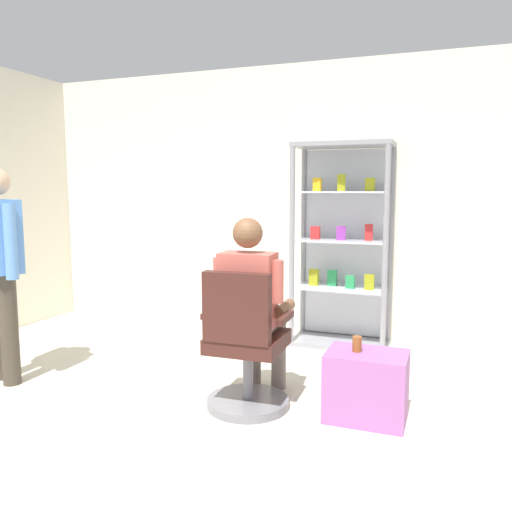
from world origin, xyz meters
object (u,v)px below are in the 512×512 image
seated_shopkeeper (253,301)px  office_chair (245,353)px  standing_customer (1,262)px  tea_glass (357,344)px  display_cabinet_main (343,244)px  storage_crate (366,386)px

seated_shopkeeper → office_chair: bearing=-88.1°
office_chair → standing_customer: 2.00m
tea_glass → display_cabinet_main: bearing=104.7°
display_cabinet_main → storage_crate: 1.85m
office_chair → seated_shopkeeper: seated_shopkeeper is taller
display_cabinet_main → storage_crate: size_ratio=3.76×
tea_glass → storage_crate: bearing=-1.2°
seated_shopkeeper → standing_customer: bearing=-170.7°
seated_shopkeeper → tea_glass: seated_shopkeeper is taller
display_cabinet_main → storage_crate: bearing=-73.2°
seated_shopkeeper → storage_crate: (0.78, -0.01, -0.49)m
standing_customer → office_chair: bearing=4.4°
seated_shopkeeper → display_cabinet_main: bearing=79.7°
display_cabinet_main → seated_shopkeeper: bearing=-100.3°
display_cabinet_main → tea_glass: 1.74m
office_chair → tea_glass: (0.71, 0.15, 0.10)m
office_chair → standing_customer: (-1.92, -0.15, 0.54)m
storage_crate → standing_customer: (-2.70, -0.30, 0.71)m
tea_glass → standing_customer: bearing=-173.5°
seated_shopkeeper → tea_glass: size_ratio=12.95×
office_chair → display_cabinet_main: bearing=80.8°
seated_shopkeeper → standing_customer: standing_customer is taller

